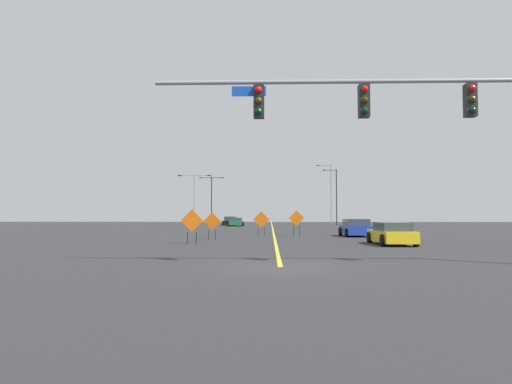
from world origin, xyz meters
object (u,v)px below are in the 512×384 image
street_lamp_near_right (335,194)px  street_lamp_far_right (212,196)px  construction_sign_left_shoulder (261,220)px  construction_sign_right_lane (212,222)px  car_black_distant (230,221)px  car_blue_approaching (356,228)px  construction_sign_right_shoulder (297,220)px  car_yellow_near (392,234)px  street_lamp_mid_right (330,192)px  street_lamp_far_left (194,195)px  construction_sign_median_near (192,222)px  traffic_signal_assembly (419,112)px  car_green_passing (236,222)px

street_lamp_near_right → street_lamp_far_right: (-20.15, 3.08, -0.12)m
construction_sign_left_shoulder → construction_sign_right_lane: construction_sign_left_shoulder is taller
car_black_distant → car_blue_approaching: bearing=-70.9°
construction_sign_right_shoulder → car_yellow_near: bearing=-66.1°
street_lamp_mid_right → street_lamp_far_right: street_lamp_mid_right is taller
street_lamp_far_left → construction_sign_right_shoulder: size_ratio=3.50×
car_yellow_near → car_black_distant: size_ratio=0.96×
street_lamp_far_left → construction_sign_median_near: bearing=-80.9°
car_yellow_near → traffic_signal_assembly: bearing=-100.0°
car_blue_approaching → car_black_distant: 38.77m
construction_sign_left_shoulder → car_black_distant: bearing=99.0°
traffic_signal_assembly → construction_sign_right_lane: bearing=118.3°
street_lamp_far_left → construction_sign_median_near: 35.24m
street_lamp_near_right → car_yellow_near: 48.09m
street_lamp_far_left → car_green_passing: street_lamp_far_left is taller
traffic_signal_assembly → street_lamp_far_right: 63.61m
street_lamp_mid_right → street_lamp_far_left: (-19.77, -13.98, -1.10)m
construction_sign_median_near → car_blue_approaching: construction_sign_median_near is taller
car_green_passing → street_lamp_far_left: bearing=-129.0°
street_lamp_far_left → car_black_distant: bearing=71.3°
traffic_signal_assembly → street_lamp_near_right: (5.68, 58.87, -0.01)m
street_lamp_mid_right → street_lamp_near_right: bearing=-61.9°
street_lamp_near_right → construction_sign_left_shoulder: 37.75m
construction_sign_left_shoulder → car_black_distant: (-5.46, 34.53, -0.57)m
street_lamp_far_left → car_green_passing: bearing=51.0°
street_lamp_mid_right → car_green_passing: bearing=-152.4°
street_lamp_near_right → car_blue_approaching: 38.41m
car_black_distant → car_green_passing: bearing=-75.5°
car_blue_approaching → car_black_distant: car_black_distant is taller
car_yellow_near → construction_sign_median_near: bearing=178.1°
street_lamp_far_left → car_blue_approaching: 30.41m
car_yellow_near → car_green_passing: size_ratio=0.98×
construction_sign_right_lane → car_blue_approaching: construction_sign_right_lane is taller
street_lamp_far_left → street_lamp_near_right: 24.08m
car_yellow_near → car_green_passing: bearing=105.6°
car_green_passing → construction_sign_right_shoulder: bearing=-77.3°
traffic_signal_assembly → street_lamp_far_left: street_lamp_far_left is taller
construction_sign_right_shoulder → car_green_passing: (-6.95, 30.92, -0.69)m
construction_sign_left_shoulder → construction_sign_right_shoulder: construction_sign_right_shoulder is taller
street_lamp_far_right → car_yellow_near: size_ratio=1.79×
street_lamp_mid_right → car_green_passing: size_ratio=2.17×
construction_sign_left_shoulder → car_green_passing: construction_sign_left_shoulder is taller
traffic_signal_assembly → construction_sign_left_shoulder: size_ratio=6.97×
car_black_distant → car_yellow_near: bearing=-74.5°
street_lamp_near_right → construction_sign_right_shoulder: (-8.35, -37.29, -3.63)m
car_yellow_near → construction_sign_left_shoulder: bearing=122.0°
construction_sign_median_near → car_black_distant: 46.07m
construction_sign_right_lane → car_yellow_near: size_ratio=0.41×
construction_sign_left_shoulder → construction_sign_right_lane: 7.71m
construction_sign_left_shoulder → construction_sign_right_shoulder: 3.13m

